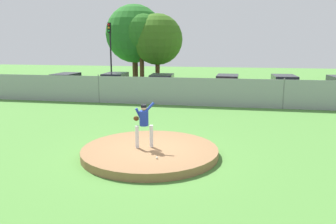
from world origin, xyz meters
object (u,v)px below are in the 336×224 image
Objects in this scene: pitcher_youth at (144,121)px; parked_car_charcoal at (66,83)px; parked_car_silver at (162,85)px; parked_car_navy at (115,83)px; baseball at (157,158)px; parked_car_slate at (284,87)px; parked_car_red at (227,86)px; traffic_light_near at (110,44)px; traffic_cone_orange at (198,87)px.

pitcher_youth reaches higher than parked_car_charcoal.
parked_car_charcoal is 1.06× the size of parked_car_silver.
parked_car_navy is (-3.99, 0.49, 0.01)m from parked_car_silver.
parked_car_slate is at bearing 68.60° from baseball.
pitcher_youth is at bearing -100.56° from parked_car_red.
pitcher_youth is 22.52× the size of baseball.
baseball is 21.55m from traffic_light_near.
parked_car_silver is at bearing -35.19° from traffic_light_near.
parked_car_charcoal is 11.02m from traffic_cone_orange.
parked_car_silver is 9.17m from parked_car_slate.
parked_car_charcoal is 0.78× the size of traffic_light_near.
traffic_light_near is at bearing 115.08° from parked_car_navy.
traffic_cone_orange is (-2.51, 2.79, -0.51)m from parked_car_red.
parked_car_silver is (7.89, 0.38, -0.00)m from parked_car_charcoal.
parked_car_navy is 0.82× the size of traffic_light_near.
parked_car_silver is 7.54m from traffic_light_near.
parked_car_slate is at bearing 1.37° from parked_car_silver.
parked_car_navy is at bearing 172.99° from parked_car_silver.
traffic_cone_orange is 0.10× the size of traffic_light_near.
parked_car_red is at bearing 177.80° from parked_car_slate.
baseball is 16.85m from parked_car_slate.
parked_car_charcoal is at bearing -176.67° from parked_car_red.
parked_car_red reaches higher than baseball.
traffic_light_near reaches higher than parked_car_charcoal.
parked_car_silver is 7.70× the size of traffic_cone_orange.
traffic_cone_orange is (10.43, 3.54, -0.50)m from parked_car_charcoal.
parked_car_navy is 7.07m from traffic_cone_orange.
parked_car_red reaches higher than traffic_cone_orange.
traffic_light_near is at bearing 113.37° from pitcher_youth.
baseball is at bearing -97.28° from parked_car_red.
parked_car_charcoal is at bearing -161.24° from traffic_cone_orange.
parked_car_charcoal is 5.81m from traffic_light_near.
parked_car_red reaches higher than parked_car_charcoal.
baseball is 0.02× the size of parked_car_red.
parked_car_charcoal is at bearing 126.10° from pitcher_youth.
traffic_cone_orange reaches higher than baseball.
baseball is 0.02× the size of parked_car_silver.
traffic_light_near is at bearing 165.81° from parked_car_slate.
parked_car_navy is 4.93m from traffic_light_near.
parked_car_silver is (-3.02, 15.47, 0.44)m from baseball.
parked_car_navy is (-9.03, 0.11, -0.01)m from parked_car_red.
parked_car_slate is 15.55m from traffic_light_near.
parked_car_charcoal is at bearing -177.28° from parked_car_silver.
pitcher_youth is 0.35× the size of parked_car_navy.
parked_car_navy is at bearing 112.96° from pitcher_youth.
pitcher_youth is 16.11m from parked_car_slate.
pitcher_youth is 0.37× the size of parked_car_red.
parked_car_charcoal is 17.07m from parked_car_slate.
pitcher_youth is 3.03× the size of traffic_cone_orange.
pitcher_youth reaches higher than traffic_cone_orange.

